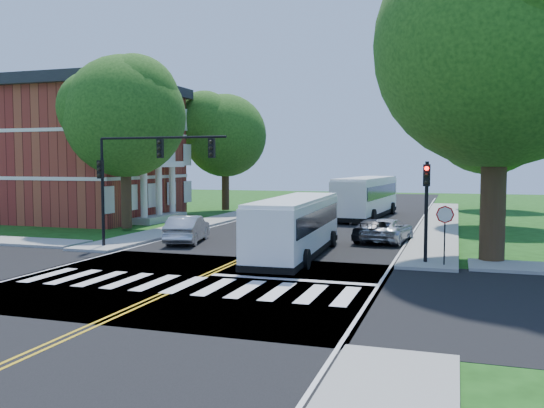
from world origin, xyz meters
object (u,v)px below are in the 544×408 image
at_px(signal_nw, 141,165).
at_px(signal_ne, 426,198).
at_px(bus_lead, 296,226).
at_px(bus_follow, 366,196).
at_px(hatchback, 187,229).
at_px(suv, 388,230).
at_px(dark_sedan, 377,230).

distance_m(signal_nw, signal_ne, 14.13).
bearing_deg(bus_lead, signal_ne, 172.02).
bearing_deg(signal_nw, bus_follow, 68.87).
height_order(hatchback, suv, hatchback).
bearing_deg(bus_lead, hatchback, -23.46).
bearing_deg(hatchback, bus_follow, -125.02).
relative_size(bus_lead, hatchback, 2.34).
xyz_separation_m(bus_lead, dark_sedan, (2.99, 6.49, -0.84)).
bearing_deg(bus_follow, signal_nw, 72.79).
relative_size(signal_ne, hatchback, 0.94).
bearing_deg(suv, dark_sedan, 3.74).
bearing_deg(signal_nw, suv, 31.19).
bearing_deg(signal_ne, bus_follow, 105.24).
xyz_separation_m(signal_ne, bus_follow, (-5.81, 21.33, -1.21)).
xyz_separation_m(signal_nw, bus_follow, (8.25, 21.34, -2.62)).
bearing_deg(signal_ne, suv, 109.12).
bearing_deg(bus_follow, hatchback, 71.92).
xyz_separation_m(signal_ne, suv, (-2.43, 7.02, -2.29)).
relative_size(hatchback, dark_sedan, 1.06).
bearing_deg(bus_follow, dark_sedan, 104.85).
distance_m(signal_ne, dark_sedan, 8.03).
bearing_deg(hatchback, suv, -173.61).
bearing_deg(signal_nw, signal_ne, 0.05).
height_order(bus_lead, hatchback, bus_lead).
relative_size(signal_nw, bus_lead, 0.65).
height_order(bus_follow, dark_sedan, bus_follow).
distance_m(signal_nw, bus_follow, 23.02).
xyz_separation_m(signal_nw, signal_ne, (14.06, 0.01, -1.41)).
bearing_deg(bus_lead, dark_sedan, -117.35).
distance_m(signal_nw, hatchback, 4.95).
distance_m(bus_lead, dark_sedan, 7.19).
xyz_separation_m(hatchback, dark_sedan, (10.05, 3.80, -0.13)).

